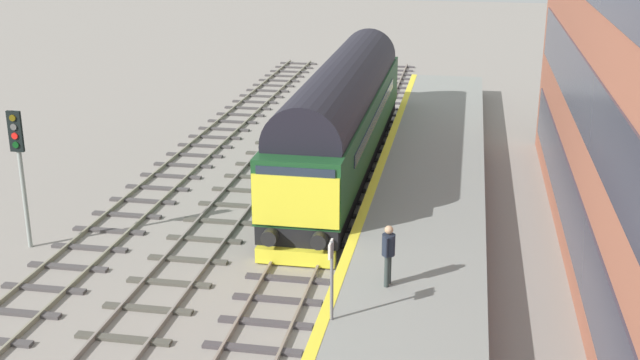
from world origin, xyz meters
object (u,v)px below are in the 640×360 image
at_px(diesel_locomotive, 343,114).
at_px(signal_post_near, 19,160).
at_px(waiting_passenger, 388,250).
at_px(platform_number_sign, 331,269).

distance_m(diesel_locomotive, signal_post_near, 12.62).
xyz_separation_m(diesel_locomotive, signal_post_near, (-8.59, -9.24, 0.43)).
bearing_deg(waiting_passenger, platform_number_sign, 161.40).
distance_m(signal_post_near, waiting_passenger, 12.00).
relative_size(diesel_locomotive, platform_number_sign, 9.30).
distance_m(diesel_locomotive, platform_number_sign, 14.18).
distance_m(signal_post_near, platform_number_sign, 11.59).
bearing_deg(platform_number_sign, waiting_passenger, 61.60).
height_order(diesel_locomotive, signal_post_near, diesel_locomotive).
height_order(signal_post_near, platform_number_sign, signal_post_near).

